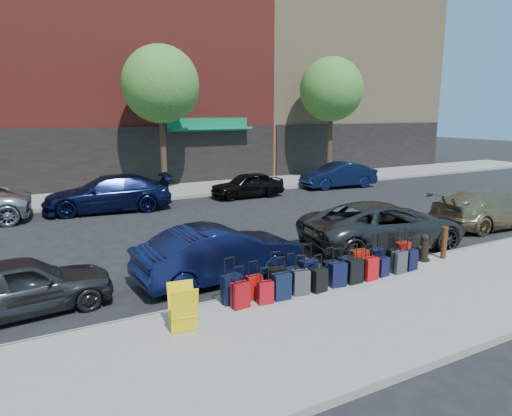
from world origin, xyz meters
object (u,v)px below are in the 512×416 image
fire_hydrant (424,248)px  car_near_3 (490,209)px  bollard (444,242)px  display_rack (183,308)px  suitcase_front_5 (330,271)px  car_far_3 (338,175)px  car_far_1 (108,194)px  car_far_2 (247,185)px  car_near_0 (21,286)px  tree_right (333,91)px  tree_center (164,87)px  car_near_2 (384,225)px  car_near_1 (220,254)px

fire_hydrant → car_near_3: 5.94m
bollard → display_rack: size_ratio=1.02×
suitcase_front_5 → display_rack: (-3.95, -0.67, 0.17)m
bollard → car_far_3: (5.81, 11.91, 0.09)m
bollard → car_far_1: bearing=120.4°
display_rack → car_far_1: size_ratio=0.17×
car_near_3 → car_far_2: car_near_3 is taller
bollard → fire_hydrant: bearing=169.0°
fire_hydrant → car_far_3: 13.43m
car_near_0 → car_near_3: bearing=-94.8°
car_far_1 → car_far_3: 12.64m
tree_right → display_rack: size_ratio=8.18×
car_far_1 → car_far_2: car_far_1 is taller
tree_center → car_far_3: 10.58m
car_near_3 → car_far_2: bearing=31.8°
tree_center → car_near_2: bearing=-76.8°
car_near_2 → car_near_3: car_near_2 is taller
car_far_3 → car_near_1: bearing=-43.1°
car_near_0 → tree_right: bearing=-59.9°
car_far_3 → car_near_3: bearing=1.7°
tree_center → car_near_0: size_ratio=1.99×
suitcase_front_5 → car_near_2: bearing=38.3°
car_far_1 → suitcase_front_5: bearing=21.5°
car_near_1 → car_near_2: size_ratio=0.81×
fire_hydrant → car_near_3: bearing=38.3°
car_near_1 → car_far_3: size_ratio=0.99×
tree_right → fire_hydrant: (-7.80, -14.24, -4.91)m
tree_right → bollard: bearing=-116.5°
tree_center → car_near_0: (-7.14, -12.37, -4.79)m
fire_hydrant → car_near_3: (5.62, 1.92, 0.20)m
car_near_1 → car_near_0: bearing=84.5°
fire_hydrant → car_far_2: size_ratio=0.21×
fire_hydrant → car_far_1: 13.07m
tree_center → car_far_1: bearing=-141.9°
car_far_3 → suitcase_front_5: bearing=-32.9°
tree_right → car_far_3: 5.48m
fire_hydrant → bollard: 0.67m
car_far_1 → car_far_3: (12.63, 0.27, -0.06)m
tree_center → bollard: bearing=-76.9°
tree_center → car_far_3: tree_center is taller
fire_hydrant → car_near_1: size_ratio=0.18×
fire_hydrant → display_rack: size_ratio=0.85×
display_rack → tree_center: bearing=81.8°
car_near_1 → tree_right: bearing=-49.6°
tree_right → car_far_3: bearing=-118.8°
car_far_2 → suitcase_front_5: bearing=-16.2°
suitcase_front_5 → fire_hydrant: bearing=11.5°
tree_center → fire_hydrant: size_ratio=9.61×
tree_center → car_far_3: bearing=-15.0°
fire_hydrant → bollard: bollard is taller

